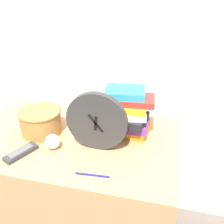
% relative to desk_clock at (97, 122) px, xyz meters
% --- Properties ---
extents(wall_back, '(6.00, 0.04, 2.40)m').
position_rel_desk_clock_xyz_m(wall_back, '(-0.14, 0.44, 0.31)').
color(wall_back, silver).
rests_on(wall_back, ground_plane).
extents(desk, '(1.02, 0.64, 0.75)m').
position_rel_desk_clock_xyz_m(desk, '(-0.14, 0.05, -0.51)').
color(desk, tan).
rests_on(desk, ground_plane).
extents(desk_clock, '(0.28, 0.03, 0.28)m').
position_rel_desk_clock_xyz_m(desk_clock, '(0.00, 0.00, 0.00)').
color(desk_clock, '#333333').
rests_on(desk_clock, desk).
extents(book_stack, '(0.26, 0.21, 0.23)m').
position_rel_desk_clock_xyz_m(book_stack, '(0.10, 0.15, -0.02)').
color(book_stack, orange).
rests_on(book_stack, desk).
extents(basket, '(0.21, 0.21, 0.12)m').
position_rel_desk_clock_xyz_m(basket, '(-0.31, 0.06, -0.07)').
color(basket, '#B27A3D').
rests_on(basket, desk).
extents(tv_remote, '(0.11, 0.16, 0.02)m').
position_rel_desk_clock_xyz_m(tv_remote, '(-0.32, -0.13, -0.13)').
color(tv_remote, '#333338').
rests_on(tv_remote, desk).
extents(crumpled_paper_ball, '(0.07, 0.07, 0.07)m').
position_rel_desk_clock_xyz_m(crumpled_paper_ball, '(-0.20, -0.05, -0.10)').
color(crumpled_paper_ball, white).
rests_on(crumpled_paper_ball, desk).
extents(pen, '(0.14, 0.02, 0.01)m').
position_rel_desk_clock_xyz_m(pen, '(0.03, -0.19, -0.13)').
color(pen, navy).
rests_on(pen, desk).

